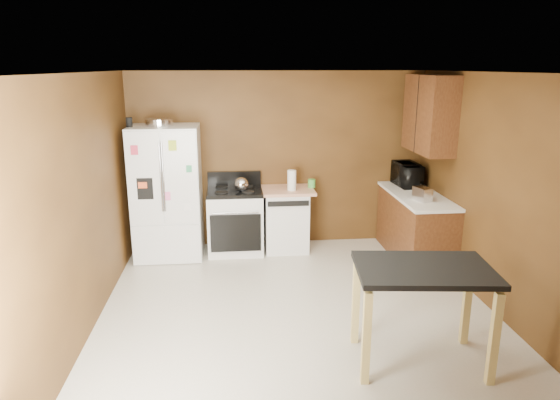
{
  "coord_description": "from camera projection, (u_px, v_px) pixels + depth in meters",
  "views": [
    {
      "loc": [
        -0.66,
        -4.81,
        2.56
      ],
      "look_at": [
        -0.11,
        0.85,
        1.03
      ],
      "focal_mm": 32.0,
      "sensor_mm": 36.0,
      "label": 1
    }
  ],
  "objects": [
    {
      "name": "right_cabinets",
      "position": [
        419.0,
        193.0,
        6.71
      ],
      "size": [
        0.63,
        1.58,
        2.45
      ],
      "color": "brown",
      "rests_on": "ground"
    },
    {
      "name": "wall_left",
      "position": [
        84.0,
        206.0,
        4.83
      ],
      "size": [
        0.0,
        4.5,
        4.5
      ],
      "primitive_type": "plane",
      "rotation": [
        1.57,
        0.0,
        1.57
      ],
      "color": "brown",
      "rests_on": "ground"
    },
    {
      "name": "wall_back",
      "position": [
        278.0,
        160.0,
        7.19
      ],
      "size": [
        4.2,
        0.0,
        4.2
      ],
      "primitive_type": "plane",
      "rotation": [
        1.57,
        0.0,
        0.0
      ],
      "color": "brown",
      "rests_on": "ground"
    },
    {
      "name": "wall_front",
      "position": [
        351.0,
        302.0,
        2.86
      ],
      "size": [
        4.2,
        0.0,
        4.2
      ],
      "primitive_type": "plane",
      "rotation": [
        -1.57,
        0.0,
        0.0
      ],
      "color": "brown",
      "rests_on": "ground"
    },
    {
      "name": "dishwasher",
      "position": [
        286.0,
        219.0,
        7.12
      ],
      "size": [
        0.78,
        0.63,
        0.89
      ],
      "color": "white",
      "rests_on": "ground"
    },
    {
      "name": "paper_towel",
      "position": [
        292.0,
        180.0,
        6.89
      ],
      "size": [
        0.13,
        0.13,
        0.28
      ],
      "primitive_type": "cylinder",
      "rotation": [
        0.0,
        0.0,
        0.11
      ],
      "color": "white",
      "rests_on": "dishwasher"
    },
    {
      "name": "floor",
      "position": [
        298.0,
        312.0,
        5.35
      ],
      "size": [
        4.5,
        4.5,
        0.0
      ],
      "primitive_type": "plane",
      "color": "beige",
      "rests_on": "ground"
    },
    {
      "name": "green_canister",
      "position": [
        312.0,
        183.0,
        7.07
      ],
      "size": [
        0.12,
        0.12,
        0.12
      ],
      "primitive_type": "cylinder",
      "rotation": [
        0.0,
        0.0,
        0.2
      ],
      "color": "green",
      "rests_on": "dishwasher"
    },
    {
      "name": "wall_right",
      "position": [
        497.0,
        195.0,
        5.22
      ],
      "size": [
        0.0,
        4.5,
        4.5
      ],
      "primitive_type": "plane",
      "rotation": [
        1.57,
        0.0,
        -1.57
      ],
      "color": "brown",
      "rests_on": "ground"
    },
    {
      "name": "pen_cup",
      "position": [
        129.0,
        122.0,
        6.39
      ],
      "size": [
        0.08,
        0.08,
        0.12
      ],
      "primitive_type": "cylinder",
      "color": "black",
      "rests_on": "refrigerator"
    },
    {
      "name": "island",
      "position": [
        423.0,
        283.0,
        4.28
      ],
      "size": [
        1.22,
        0.89,
        0.91
      ],
      "color": "black",
      "rests_on": "ground"
    },
    {
      "name": "microwave",
      "position": [
        407.0,
        175.0,
        7.12
      ],
      "size": [
        0.39,
        0.55,
        0.3
      ],
      "primitive_type": "imported",
      "rotation": [
        0.0,
        0.0,
        1.63
      ],
      "color": "black",
      "rests_on": "right_cabinets"
    },
    {
      "name": "gas_range",
      "position": [
        235.0,
        220.0,
        7.02
      ],
      "size": [
        0.76,
        0.68,
        1.1
      ],
      "color": "white",
      "rests_on": "ground"
    },
    {
      "name": "roasting_pan",
      "position": [
        159.0,
        122.0,
        6.53
      ],
      "size": [
        0.37,
        0.37,
        0.09
      ],
      "primitive_type": "cylinder",
      "color": "silver",
      "rests_on": "refrigerator"
    },
    {
      "name": "refrigerator",
      "position": [
        167.0,
        192.0,
        6.77
      ],
      "size": [
        0.9,
        0.8,
        1.8
      ],
      "color": "white",
      "rests_on": "ground"
    },
    {
      "name": "ceiling",
      "position": [
        300.0,
        72.0,
        4.7
      ],
      "size": [
        4.5,
        4.5,
        0.0
      ],
      "primitive_type": "plane",
      "rotation": [
        3.14,
        0.0,
        0.0
      ],
      "color": "white",
      "rests_on": "ground"
    },
    {
      "name": "kettle",
      "position": [
        241.0,
        184.0,
        6.8
      ],
      "size": [
        0.19,
        0.19,
        0.19
      ],
      "primitive_type": "sphere",
      "color": "silver",
      "rests_on": "gas_range"
    },
    {
      "name": "toaster",
      "position": [
        422.0,
        194.0,
        6.33
      ],
      "size": [
        0.21,
        0.27,
        0.17
      ],
      "primitive_type": "cube",
      "rotation": [
        0.0,
        0.0,
        0.3
      ],
      "color": "silver",
      "rests_on": "right_cabinets"
    }
  ]
}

